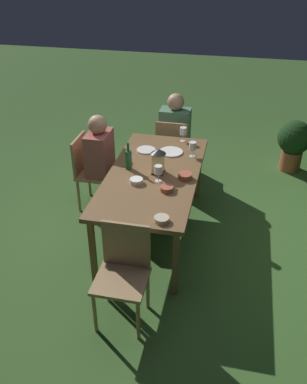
# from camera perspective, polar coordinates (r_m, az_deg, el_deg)

# --- Properties ---
(ground_plane) EXTENTS (16.00, 16.00, 0.00)m
(ground_plane) POSITION_cam_1_polar(r_m,az_deg,el_deg) (4.61, 0.00, -5.58)
(ground_plane) COLOR #385B28
(dining_table) EXTENTS (1.83, 0.90, 0.75)m
(dining_table) POSITION_cam_1_polar(r_m,az_deg,el_deg) (4.22, 0.00, 1.97)
(dining_table) COLOR brown
(dining_table) RESTS_ON ground
(chair_side_left_a) EXTENTS (0.42, 0.40, 0.87)m
(chair_side_left_a) POSITION_cam_1_polar(r_m,az_deg,el_deg) (4.89, -8.67, 3.18)
(chair_side_left_a) COLOR #9E7A51
(chair_side_left_a) RESTS_ON ground
(person_in_rust) EXTENTS (0.38, 0.47, 1.15)m
(person_in_rust) POSITION_cam_1_polar(r_m,az_deg,el_deg) (4.75, -6.60, 4.56)
(person_in_rust) COLOR #9E4C47
(person_in_rust) RESTS_ON ground
(chair_head_near) EXTENTS (0.40, 0.42, 0.87)m
(chair_head_near) POSITION_cam_1_polar(r_m,az_deg,el_deg) (5.33, 2.66, 6.07)
(chair_head_near) COLOR #9E7A51
(chair_head_near) RESTS_ON ground
(person_in_green) EXTENTS (0.48, 0.38, 1.15)m
(person_in_green) POSITION_cam_1_polar(r_m,az_deg,el_deg) (5.44, 3.06, 8.38)
(person_in_green) COLOR #4C7A5B
(person_in_green) RESTS_ON ground
(chair_head_far) EXTENTS (0.40, 0.42, 0.87)m
(chair_head_far) POSITION_cam_1_polar(r_m,az_deg,el_deg) (3.44, -4.18, -10.63)
(chair_head_far) COLOR #9E7A51
(chair_head_far) RESTS_ON ground
(lantern_centerpiece) EXTENTS (0.15, 0.15, 0.27)m
(lantern_centerpiece) POSITION_cam_1_polar(r_m,az_deg,el_deg) (4.13, 0.65, 4.45)
(lantern_centerpiece) COLOR black
(lantern_centerpiece) RESTS_ON dining_table
(green_bottle_on_table) EXTENTS (0.07, 0.07, 0.29)m
(green_bottle_on_table) POSITION_cam_1_polar(r_m,az_deg,el_deg) (4.23, -3.44, 4.52)
(green_bottle_on_table) COLOR #1E5B2D
(green_bottle_on_table) RESTS_ON dining_table
(wine_glass_a) EXTENTS (0.08, 0.08, 0.17)m
(wine_glass_a) POSITION_cam_1_polar(r_m,az_deg,el_deg) (4.49, 5.37, 6.21)
(wine_glass_a) COLOR silver
(wine_glass_a) RESTS_ON dining_table
(wine_glass_b) EXTENTS (0.08, 0.08, 0.17)m
(wine_glass_b) POSITION_cam_1_polar(r_m,az_deg,el_deg) (3.99, 0.67, 2.95)
(wine_glass_b) COLOR silver
(wine_glass_b) RESTS_ON dining_table
(wine_glass_c) EXTENTS (0.08, 0.08, 0.17)m
(wine_glass_c) POSITION_cam_1_polar(r_m,az_deg,el_deg) (4.84, 4.08, 8.24)
(wine_glass_c) COLOR silver
(wine_glass_c) RESTS_ON dining_table
(plate_a) EXTENTS (0.21, 0.21, 0.01)m
(plate_a) POSITION_cam_1_polar(r_m,az_deg,el_deg) (4.64, -1.02, 5.78)
(plate_a) COLOR silver
(plate_a) RESTS_ON dining_table
(plate_b) EXTENTS (0.26, 0.26, 0.01)m
(plate_b) POSITION_cam_1_polar(r_m,az_deg,el_deg) (4.60, 2.42, 5.52)
(plate_b) COLOR silver
(plate_b) RESTS_ON dining_table
(bowl_olives) EXTENTS (0.12, 0.12, 0.05)m
(bowl_olives) POSITION_cam_1_polar(r_m,az_deg,el_deg) (3.89, 1.82, 0.49)
(bowl_olives) COLOR #9E5138
(bowl_olives) RESTS_ON dining_table
(bowl_bread) EXTENTS (0.13, 0.13, 0.04)m
(bowl_bread) POSITION_cam_1_polar(r_m,az_deg,el_deg) (3.48, 1.12, -3.72)
(bowl_bread) COLOR #BCAD8E
(bowl_bread) RESTS_ON dining_table
(bowl_salad) EXTENTS (0.14, 0.14, 0.05)m
(bowl_salad) POSITION_cam_1_polar(r_m,az_deg,el_deg) (4.10, 4.34, 2.23)
(bowl_salad) COLOR #9E5138
(bowl_salad) RESTS_ON dining_table
(bowl_dip) EXTENTS (0.13, 0.13, 0.05)m
(bowl_dip) POSITION_cam_1_polar(r_m,az_deg,el_deg) (4.01, -2.37, 1.55)
(bowl_dip) COLOR silver
(bowl_dip) RESTS_ON dining_table
(potted_plant_by_hedge) EXTENTS (0.46, 0.46, 0.71)m
(potted_plant_by_hedge) POSITION_cam_1_polar(r_m,az_deg,el_deg) (5.96, 18.68, 6.52)
(potted_plant_by_hedge) COLOR #9E5133
(potted_plant_by_hedge) RESTS_ON ground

